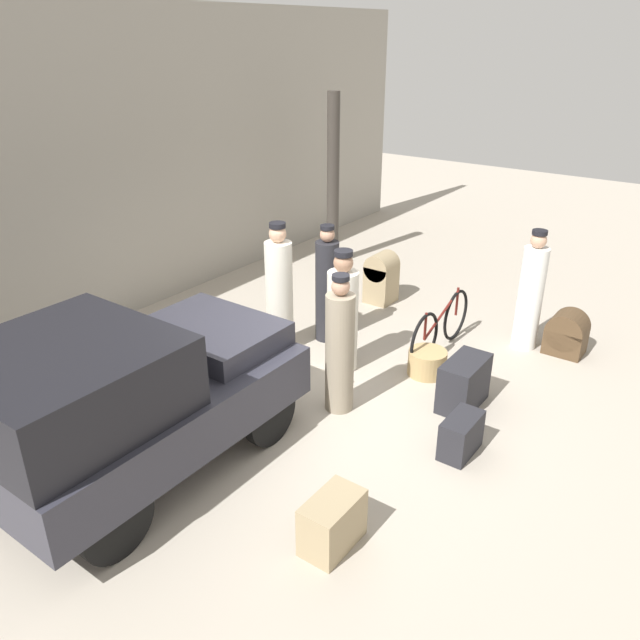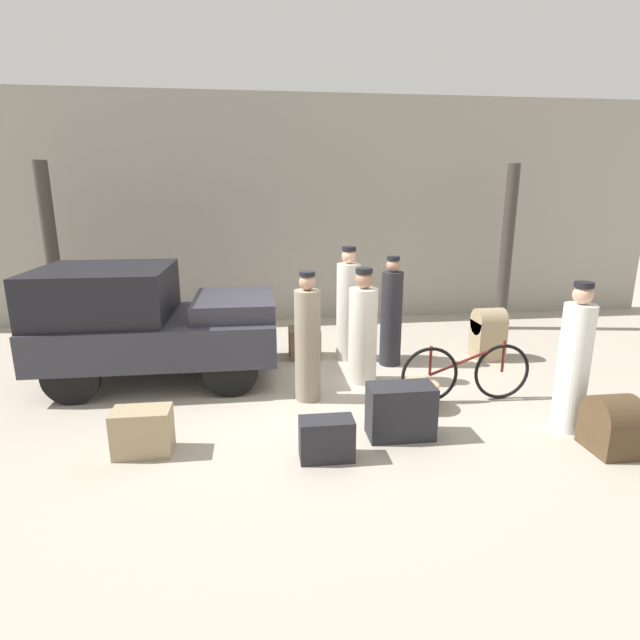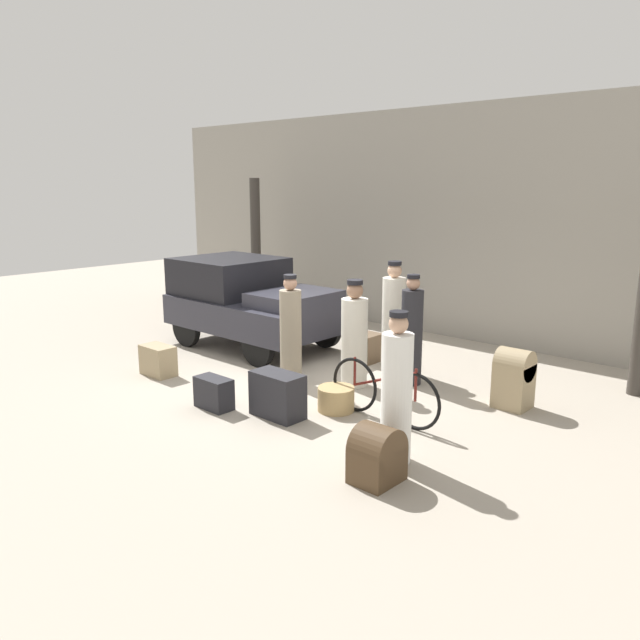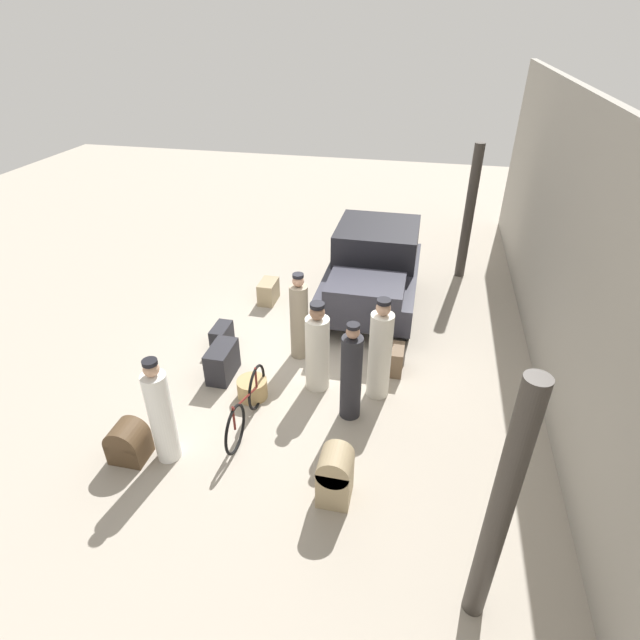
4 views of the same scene
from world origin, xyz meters
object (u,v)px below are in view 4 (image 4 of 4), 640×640
Objects in this scene: trunk_umber_medium at (390,359)px; porter_standing_middle at (299,319)px; wicker_basket at (252,388)px; suitcase_tan_flat at (268,291)px; trunk_wicker_pale at (222,362)px; trunk_large_brown at (128,443)px; suitcase_black_upright at (222,336)px; porter_lifting_near_truck at (161,415)px; bicycle at (246,407)px; suitcase_small_leather at (335,474)px; conductor_in_dark_uniform at (380,353)px; truck at (373,268)px; porter_with_bicycle at (351,375)px; porter_carrying_trunk at (317,350)px.

porter_standing_middle is at bearing -93.97° from trunk_umber_medium.
suitcase_tan_flat is at bearing -167.36° from wicker_basket.
wicker_basket is at bearing 58.19° from trunk_wicker_pale.
trunk_wicker_pale reaches higher than trunk_umber_medium.
wicker_basket is 0.82m from trunk_wicker_pale.
trunk_umber_medium is 0.81× the size of trunk_large_brown.
porter_lifting_near_truck is at bearing 6.29° from suitcase_black_upright.
suitcase_small_leather is at bearing 56.55° from bicycle.
trunk_large_brown is (2.19, -3.31, -0.55)m from conductor_in_dark_uniform.
truck is at bearing -164.71° from trunk_umber_medium.
porter_standing_middle is 2.87× the size of suitcase_tan_flat.
conductor_in_dark_uniform reaches higher than trunk_large_brown.
truck is 3.48m from suitcase_black_upright.
truck is 2.47m from trunk_umber_medium.
trunk_umber_medium is at bearing 55.81° from suitcase_tan_flat.
suitcase_black_upright is at bearing -117.02° from porter_with_bicycle.
conductor_in_dark_uniform is at bearing 92.07° from trunk_wicker_pale.
porter_carrying_trunk is at bearing -88.79° from conductor_in_dark_uniform.
porter_lifting_near_truck is 2.04× the size of suitcase_small_leather.
porter_carrying_trunk is 3.18m from trunk_large_brown.
bicycle is 1.89m from suitcase_small_leather.
suitcase_small_leather is (2.15, 2.42, 0.14)m from trunk_wicker_pale.
suitcase_tan_flat is (-4.90, -2.45, -0.20)m from suitcase_small_leather.
suitcase_tan_flat is at bearing -124.19° from trunk_umber_medium.
porter_lifting_near_truck reaches higher than suitcase_tan_flat.
porter_lifting_near_truck is 4.04m from trunk_umber_medium.
wicker_basket is at bearing 142.51° from trunk_large_brown.
suitcase_tan_flat reaches higher than wicker_basket.
porter_lifting_near_truck is at bearing -1.75° from trunk_wicker_pale.
suitcase_small_leather is (2.23, 0.73, -0.30)m from porter_carrying_trunk.
wicker_basket is 0.28× the size of conductor_in_dark_uniform.
conductor_in_dark_uniform is at bearing 104.51° from wicker_basket.
suitcase_small_leather reaches higher than trunk_umber_medium.
porter_standing_middle reaches higher than trunk_large_brown.
porter_carrying_trunk is 1.46m from trunk_umber_medium.
suitcase_small_leather reaches higher than wicker_basket.
bicycle is 1.05× the size of porter_carrying_trunk.
wicker_basket is at bearing -134.82° from suitcase_small_leather.
porter_with_bicycle is 1.68m from suitcase_small_leather.
wicker_basket is 1.68m from suitcase_black_upright.
porter_standing_middle is (-0.81, -1.55, -0.06)m from conductor_in_dark_uniform.
conductor_in_dark_uniform is at bearing 45.98° from suitcase_tan_flat.
bicycle is at bearing 13.02° from wicker_basket.
porter_with_bicycle is at bearing 120.75° from porter_lifting_near_truck.
suitcase_black_upright is 0.76× the size of trunk_wicker_pale.
conductor_in_dark_uniform reaches higher than suitcase_tan_flat.
porter_lifting_near_truck is 3.10× the size of suitcase_black_upright.
wicker_basket is 1.55m from porter_standing_middle.
porter_standing_middle is at bearing -117.55° from conductor_in_dark_uniform.
trunk_wicker_pale is at bearing 178.25° from porter_lifting_near_truck.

